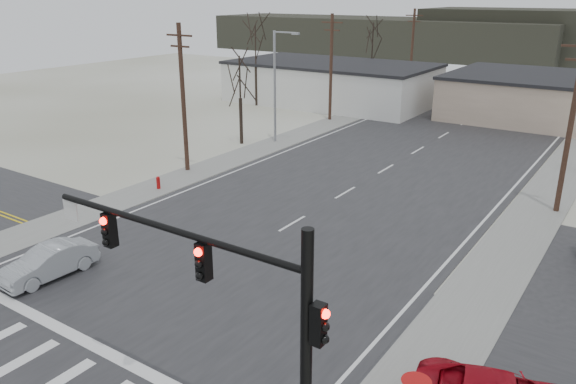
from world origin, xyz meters
name	(u,v)px	position (x,y,z in m)	size (l,w,h in m)	color
ground	(189,284)	(0.00, 0.00, 0.00)	(140.00, 140.00, 0.00)	white
main_road	(353,188)	(0.00, 15.00, 0.02)	(18.00, 110.00, 0.05)	#262628
cross_road	(189,284)	(0.00, 0.00, 0.02)	(90.00, 10.00, 0.04)	#262628
sidewalk_left	(265,147)	(-10.60, 20.00, 0.03)	(3.00, 90.00, 0.06)	gray
sidewalk_right	(546,198)	(10.60, 20.00, 0.03)	(3.00, 90.00, 0.06)	gray
traffic_signal_mast	(240,307)	(7.89, -6.20, 4.67)	(8.95, 0.43, 7.20)	black
fire_hydrant	(158,183)	(-10.20, 8.00, 0.45)	(0.24, 0.24, 0.87)	#A50C0C
building_left_far	(331,83)	(-16.00, 40.00, 2.26)	(22.30, 12.30, 4.50)	silver
upole_left_b	(183,96)	(-11.50, 12.00, 5.22)	(2.20, 0.30, 10.00)	#422A1E
upole_left_c	(331,66)	(-11.50, 32.00, 5.22)	(2.20, 0.30, 10.00)	#422A1E
upole_left_d	(412,49)	(-11.50, 52.00, 5.22)	(2.20, 0.30, 10.00)	#422A1E
upole_right_a	(571,122)	(11.50, 18.00, 5.22)	(2.20, 0.30, 10.00)	#422A1E
streetlight_main	(277,81)	(-10.80, 22.00, 5.09)	(2.40, 0.25, 9.00)	gray
tree_left_near	(240,80)	(-13.00, 20.00, 5.23)	(3.30, 3.30, 7.35)	#2E211C
tree_left_far	(373,43)	(-14.00, 46.00, 6.28)	(3.96, 3.96, 8.82)	#2E211C
tree_left_mid	(256,47)	(-22.00, 34.00, 6.28)	(3.96, 3.96, 8.82)	#2E211C
hill_left	(378,36)	(-35.00, 92.00, 3.50)	(70.00, 18.00, 7.00)	#333026
sedan_crossing	(49,262)	(-5.50, -2.93, 0.74)	(1.47, 4.23, 1.39)	#9EA2A8
car_far_a	(507,95)	(0.43, 51.73, 0.76)	(2.00, 4.92, 1.43)	black
car_far_b	(509,91)	(-0.18, 55.48, 0.66)	(1.45, 3.60, 1.23)	black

